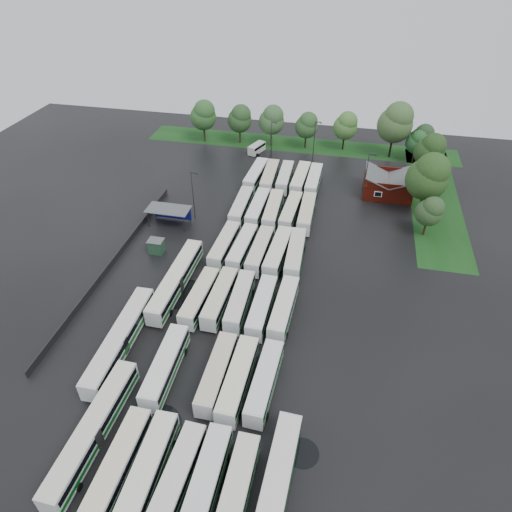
% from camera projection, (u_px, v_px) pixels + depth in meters
% --- Properties ---
extents(ground, '(160.00, 160.00, 0.00)m').
position_uv_depth(ground, '(226.00, 314.00, 68.86)').
color(ground, black).
rests_on(ground, ground).
extents(brick_building, '(10.07, 8.60, 5.39)m').
position_uv_depth(brick_building, '(388.00, 187.00, 97.00)').
color(brick_building, maroon).
rests_on(brick_building, ground).
extents(wash_shed, '(8.20, 4.20, 3.58)m').
position_uv_depth(wash_shed, '(169.00, 210.00, 87.14)').
color(wash_shed, '#2D2D30').
rests_on(wash_shed, ground).
extents(utility_hut, '(2.70, 2.20, 2.62)m').
position_uv_depth(utility_hut, '(156.00, 246.00, 80.63)').
color(utility_hut, '#1D3F28').
rests_on(utility_hut, ground).
extents(grass_strip_north, '(80.00, 10.00, 0.01)m').
position_uv_depth(grass_strip_north, '(299.00, 145.00, 119.03)').
color(grass_strip_north, '#123D11').
rests_on(grass_strip_north, ground).
extents(grass_strip_east, '(10.00, 50.00, 0.01)m').
position_uv_depth(grass_strip_east, '(434.00, 199.00, 96.45)').
color(grass_strip_east, '#123D11').
rests_on(grass_strip_east, ground).
extents(west_fence, '(0.10, 50.00, 1.20)m').
position_uv_depth(west_fence, '(114.00, 260.00, 78.50)').
color(west_fence, '#2D2D30').
rests_on(west_fence, ground).
extents(bus_r0c0, '(2.58, 11.98, 3.33)m').
position_uv_depth(bus_r0c0, '(120.00, 463.00, 48.36)').
color(bus_r0c0, silver).
rests_on(bus_r0c0, ground).
extents(bus_r0c1, '(2.76, 12.22, 3.39)m').
position_uv_depth(bus_r0c1, '(148.00, 469.00, 47.81)').
color(bus_r0c1, silver).
rests_on(bus_r0c1, ground).
extents(bus_r0c2, '(2.96, 11.78, 3.25)m').
position_uv_depth(bus_r0c2, '(177.00, 479.00, 47.04)').
color(bus_r0c2, silver).
rests_on(bus_r0c2, ground).
extents(bus_r0c3, '(2.62, 12.20, 3.39)m').
position_uv_depth(bus_r0c3, '(206.00, 484.00, 46.53)').
color(bus_r0c3, silver).
rests_on(bus_r0c3, ground).
extents(bus_r0c4, '(2.60, 11.83, 3.29)m').
position_uv_depth(bus_r0c4, '(236.00, 493.00, 45.89)').
color(bus_r0c4, silver).
rests_on(bus_r0c4, ground).
extents(bus_r1c0, '(2.91, 12.30, 3.41)m').
position_uv_depth(bus_r1c0, '(166.00, 366.00, 58.65)').
color(bus_r1c0, silver).
rests_on(bus_r1c0, ground).
extents(bus_r1c2, '(2.52, 11.73, 3.26)m').
position_uv_depth(bus_r1c2, '(217.00, 373.00, 57.84)').
color(bus_r1c2, silver).
rests_on(bus_r1c2, ground).
extents(bus_r1c3, '(2.81, 12.27, 3.40)m').
position_uv_depth(bus_r1c3, '(238.00, 379.00, 57.00)').
color(bus_r1c3, silver).
rests_on(bus_r1c3, ground).
extents(bus_r1c4, '(2.94, 11.88, 3.28)m').
position_uv_depth(bus_r1c4, '(264.00, 382.00, 56.77)').
color(bus_r1c4, silver).
rests_on(bus_r1c4, ground).
extents(bus_r2c0, '(3.04, 11.80, 3.26)m').
position_uv_depth(bus_r2c0, '(200.00, 297.00, 69.21)').
color(bus_r2c0, silver).
rests_on(bus_r2c0, ground).
extents(bus_r2c1, '(2.78, 11.90, 3.30)m').
position_uv_depth(bus_r2c1, '(220.00, 298.00, 69.11)').
color(bus_r2c1, silver).
rests_on(bus_r2c1, ground).
extents(bus_r2c2, '(2.75, 11.73, 3.25)m').
position_uv_depth(bus_r2c2, '(240.00, 301.00, 68.58)').
color(bus_r2c2, silver).
rests_on(bus_r2c2, ground).
extents(bus_r2c3, '(2.60, 11.84, 3.29)m').
position_uv_depth(bus_r2c3, '(262.00, 307.00, 67.54)').
color(bus_r2c3, silver).
rests_on(bus_r2c3, ground).
extents(bus_r2c4, '(2.95, 12.10, 3.35)m').
position_uv_depth(bus_r2c4, '(284.00, 308.00, 67.23)').
color(bus_r2c4, silver).
rests_on(bus_r2c4, ground).
extents(bus_r3c0, '(2.96, 11.89, 3.29)m').
position_uv_depth(bus_r3c0, '(224.00, 245.00, 80.03)').
color(bus_r3c0, silver).
rests_on(bus_r3c0, ground).
extents(bus_r3c1, '(3.05, 11.83, 3.26)m').
position_uv_depth(bus_r3c1, '(242.00, 248.00, 79.48)').
color(bus_r3c1, silver).
rests_on(bus_r3c1, ground).
extents(bus_r3c2, '(2.88, 11.89, 3.29)m').
position_uv_depth(bus_r3c2, '(260.00, 251.00, 78.72)').
color(bus_r3c2, silver).
rests_on(bus_r3c2, ground).
extents(bus_r3c3, '(3.24, 12.48, 3.44)m').
position_uv_depth(bus_r3c3, '(278.00, 252.00, 78.22)').
color(bus_r3c3, silver).
rests_on(bus_r3c3, ground).
extents(bus_r3c4, '(3.02, 12.32, 3.41)m').
position_uv_depth(bus_r3c4, '(295.00, 254.00, 77.86)').
color(bus_r3c4, silver).
rests_on(bus_r3c4, ground).
extents(bus_r4c0, '(2.68, 11.99, 3.33)m').
position_uv_depth(bus_r4c0, '(241.00, 206.00, 90.50)').
color(bus_r4c0, silver).
rests_on(bus_r4c0, ground).
extents(bus_r4c1, '(2.70, 12.04, 3.34)m').
position_uv_depth(bus_r4c1, '(258.00, 208.00, 89.96)').
color(bus_r4c1, silver).
rests_on(bus_r4c1, ground).
extents(bus_r4c2, '(2.89, 12.17, 3.37)m').
position_uv_depth(bus_r4c2, '(273.00, 210.00, 89.35)').
color(bus_r4c2, silver).
rests_on(bus_r4c2, ground).
extents(bus_r4c3, '(3.03, 11.90, 3.28)m').
position_uv_depth(bus_r4c3, '(291.00, 211.00, 89.05)').
color(bus_r4c3, silver).
rests_on(bus_r4c3, ground).
extents(bus_r4c4, '(2.72, 12.06, 3.35)m').
position_uv_depth(bus_r4c4, '(307.00, 213.00, 88.47)').
color(bus_r4c4, silver).
rests_on(bus_r4c4, ground).
extents(bus_r5c0, '(3.22, 12.37, 3.41)m').
position_uv_depth(bus_r5c0, '(256.00, 175.00, 101.21)').
color(bus_r5c0, silver).
rests_on(bus_r5c0, ground).
extents(bus_r5c1, '(3.05, 12.39, 3.42)m').
position_uv_depth(bus_r5c1, '(270.00, 177.00, 100.52)').
color(bus_r5c1, silver).
rests_on(bus_r5c1, ground).
extents(bus_r5c2, '(2.75, 11.86, 3.29)m').
position_uv_depth(bus_r5c2, '(285.00, 178.00, 100.42)').
color(bus_r5c2, silver).
rests_on(bus_r5c2, ground).
extents(bus_r5c3, '(3.05, 12.40, 3.43)m').
position_uv_depth(bus_r5c3, '(300.00, 179.00, 99.69)').
color(bus_r5c3, silver).
rests_on(bus_r5c3, ground).
extents(bus_r5c4, '(2.73, 12.10, 3.36)m').
position_uv_depth(bus_r5c4, '(314.00, 181.00, 99.16)').
color(bus_r5c4, silver).
rests_on(bus_r5c4, ground).
extents(artic_bus_west_a, '(2.94, 17.86, 3.30)m').
position_uv_depth(artic_bus_west_a, '(93.00, 430.00, 51.49)').
color(artic_bus_west_a, silver).
rests_on(artic_bus_west_a, ground).
extents(artic_bus_west_b, '(2.97, 18.50, 3.43)m').
position_uv_depth(artic_bus_west_b, '(176.00, 280.00, 72.36)').
color(artic_bus_west_b, silver).
rests_on(artic_bus_west_b, ground).
extents(artic_bus_west_c, '(2.97, 18.53, 3.43)m').
position_uv_depth(artic_bus_west_c, '(121.00, 339.00, 62.28)').
color(artic_bus_west_c, silver).
rests_on(artic_bus_west_c, ground).
extents(artic_bus_east, '(3.29, 18.68, 3.45)m').
position_uv_depth(artic_bus_east, '(273.00, 502.00, 45.11)').
color(artic_bus_east, silver).
rests_on(artic_bus_east, ground).
extents(minibus, '(3.73, 5.73, 2.35)m').
position_uv_depth(minibus, '(257.00, 148.00, 114.19)').
color(minibus, silver).
rests_on(minibus, ground).
extents(tree_north_0, '(6.67, 6.67, 11.05)m').
position_uv_depth(tree_north_0, '(204.00, 115.00, 116.53)').
color(tree_north_0, '#37261E').
rests_on(tree_north_0, ground).
extents(tree_north_1, '(6.17, 6.17, 10.22)m').
position_uv_depth(tree_north_1, '(240.00, 118.00, 116.06)').
color(tree_north_1, '#3C2A16').
rests_on(tree_north_1, ground).
extents(tree_north_2, '(6.44, 6.44, 10.67)m').
position_uv_depth(tree_north_2, '(272.00, 120.00, 114.51)').
color(tree_north_2, '#382B1B').
rests_on(tree_north_2, ground).
extents(tree_north_3, '(5.71, 5.71, 9.46)m').
position_uv_depth(tree_north_3, '(307.00, 125.00, 113.73)').
color(tree_north_3, black).
rests_on(tree_north_3, ground).
extents(tree_north_4, '(6.00, 6.00, 9.94)m').
position_uv_depth(tree_north_4, '(346.00, 125.00, 112.72)').
color(tree_north_4, black).
rests_on(tree_north_4, ground).
extents(tree_north_5, '(8.35, 8.35, 13.83)m').
position_uv_depth(tree_north_5, '(396.00, 122.00, 107.65)').
color(tree_north_5, black).
rests_on(tree_north_5, ground).
extents(tree_north_6, '(5.50, 5.50, 9.12)m').
position_uv_depth(tree_north_6, '(422.00, 137.00, 108.19)').
color(tree_north_6, black).
rests_on(tree_north_6, ground).
extents(tree_east_0, '(4.95, 4.95, 8.19)m').
position_uv_depth(tree_east_0, '(430.00, 211.00, 82.58)').
color(tree_east_0, black).
rests_on(tree_east_0, ground).
extents(tree_east_1, '(8.05, 8.05, 13.33)m').
position_uv_depth(tree_east_1, '(429.00, 176.00, 86.34)').
color(tree_east_1, '#3C2C1A').
rests_on(tree_east_1, ground).
extents(tree_east_2, '(5.03, 5.03, 8.33)m').
position_uv_depth(tree_east_2, '(434.00, 169.00, 95.80)').
color(tree_east_2, '#392817').
rests_on(tree_east_2, ground).
extents(tree_east_3, '(6.61, 6.61, 10.95)m').
position_uv_depth(tree_east_3, '(431.00, 150.00, 99.47)').
color(tree_east_3, '#3B2E1F').
rests_on(tree_east_3, ground).
extents(tree_east_4, '(4.92, 4.92, 8.14)m').
position_uv_depth(tree_east_4, '(417.00, 142.00, 107.57)').
color(tree_east_4, black).
rests_on(tree_east_4, ground).
extents(lamp_post_ne, '(1.61, 0.31, 10.47)m').
position_uv_depth(lamp_post_ne, '(367.00, 174.00, 92.54)').
color(lamp_post_ne, '#2D2D30').
rests_on(lamp_post_ne, ground).
extents(lamp_post_nw, '(1.55, 0.30, 10.04)m').
position_uv_depth(lamp_post_nw, '(193.00, 192.00, 87.04)').
color(lamp_post_nw, '#2D2D30').
rests_on(lamp_post_nw, ground).
extents(lamp_post_back_w, '(1.47, 0.29, 9.56)m').
position_uv_depth(lamp_post_back_w, '(272.00, 138.00, 108.38)').
color(lamp_post_back_w, '#2D2D30').
rests_on(lamp_post_back_w, ground).
extents(lamp_post_back_e, '(1.54, 0.30, 10.02)m').
position_uv_depth(lamp_post_back_e, '(315.00, 139.00, 107.42)').
color(lamp_post_back_e, '#2D2D30').
rests_on(lamp_post_back_e, ground).
extents(puddle_0, '(6.05, 6.05, 0.01)m').
position_uv_depth(puddle_0, '(156.00, 426.00, 53.91)').
color(puddle_0, black).
rests_on(puddle_0, ground).
extents(puddle_1, '(4.15, 4.15, 0.01)m').
position_uv_depth(puddle_1, '(227.00, 475.00, 49.16)').
color(puddle_1, black).
rests_on(puddle_1, ground).
extents(puddle_2, '(7.35, 7.35, 0.01)m').
position_uv_depth(puddle_2, '(181.00, 293.00, 72.61)').
color(puddle_2, black).
rests_on(puddle_2, ground).
extents(puddle_3, '(3.49, 3.49, 0.01)m').
position_uv_depth(puddle_3, '(259.00, 315.00, 68.69)').
color(puddle_3, black).
rests_on(puddle_3, ground).
extents(puddle_4, '(3.81, 3.81, 0.01)m').
position_uv_depth(puddle_4, '(302.00, 453.00, 51.18)').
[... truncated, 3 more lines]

